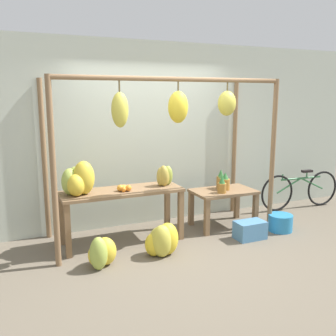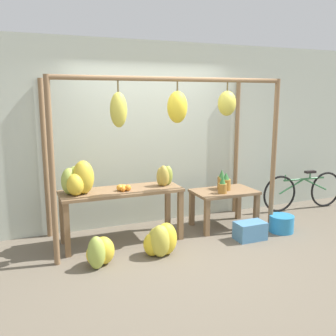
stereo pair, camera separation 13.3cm
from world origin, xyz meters
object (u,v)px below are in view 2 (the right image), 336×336
(banana_pile_ground_right, at_px, (160,241))
(blue_bucket, at_px, (281,224))
(fruit_crate_white, at_px, (250,231))
(papaya_pile, at_px, (164,176))
(parked_bicycle, at_px, (303,191))
(banana_pile_ground_left, at_px, (99,252))
(orange_pile, at_px, (123,188))
(pineapple_cluster, at_px, (223,183))
(banana_pile_on_table, at_px, (77,180))

(banana_pile_ground_right, relative_size, blue_bucket, 1.33)
(fruit_crate_white, xyz_separation_m, papaya_pile, (-1.06, 0.61, 0.75))
(parked_bicycle, bearing_deg, papaya_pile, -174.88)
(banana_pile_ground_left, xyz_separation_m, papaya_pile, (1.08, 0.65, 0.70))
(orange_pile, height_order, blue_bucket, orange_pile)
(fruit_crate_white, bearing_deg, banana_pile_ground_right, -178.86)
(banana_pile_ground_right, bearing_deg, blue_bucket, 3.25)
(orange_pile, bearing_deg, banana_pile_ground_right, -62.10)
(pineapple_cluster, bearing_deg, banana_pile_ground_left, -162.10)
(banana_pile_on_table, relative_size, parked_bicycle, 0.30)
(banana_pile_ground_right, distance_m, papaya_pile, 0.98)
(pineapple_cluster, relative_size, fruit_crate_white, 0.92)
(banana_pile_ground_left, relative_size, blue_bucket, 1.11)
(banana_pile_ground_left, relative_size, banana_pile_ground_right, 0.83)
(banana_pile_on_table, height_order, parked_bicycle, banana_pile_on_table)
(banana_pile_ground_right, bearing_deg, banana_pile_ground_left, -179.46)
(banana_pile_ground_left, relative_size, fruit_crate_white, 0.95)
(fruit_crate_white, bearing_deg, pineapple_cluster, 97.37)
(orange_pile, height_order, papaya_pile, papaya_pile)
(pineapple_cluster, bearing_deg, fruit_crate_white, -82.63)
(papaya_pile, bearing_deg, banana_pile_ground_right, -115.53)
(banana_pile_on_table, relative_size, orange_pile, 2.60)
(banana_pile_on_table, relative_size, fruit_crate_white, 1.15)
(orange_pile, xyz_separation_m, parked_bicycle, (3.36, 0.30, -0.44))
(banana_pile_ground_left, height_order, banana_pile_ground_right, banana_pile_ground_right)
(banana_pile_ground_right, height_order, papaya_pile, papaya_pile)
(papaya_pile, bearing_deg, banana_pile_on_table, 179.77)
(banana_pile_on_table, height_order, orange_pile, banana_pile_on_table)
(blue_bucket, xyz_separation_m, papaya_pile, (-1.66, 0.53, 0.75))
(banana_pile_on_table, relative_size, banana_pile_ground_left, 1.22)
(banana_pile_ground_left, xyz_separation_m, banana_pile_ground_right, (0.78, 0.01, 0.02))
(banana_pile_on_table, bearing_deg, parked_bicycle, 3.49)
(orange_pile, distance_m, parked_bicycle, 3.40)
(banana_pile_ground_left, distance_m, banana_pile_ground_right, 0.78)
(pineapple_cluster, distance_m, parked_bicycle, 1.82)
(parked_bicycle, bearing_deg, pineapple_cluster, -172.64)
(papaya_pile, bearing_deg, orange_pile, -174.72)
(banana_pile_on_table, bearing_deg, banana_pile_ground_right, -35.58)
(papaya_pile, bearing_deg, pineapple_cluster, 1.01)
(pineapple_cluster, height_order, fruit_crate_white, pineapple_cluster)
(orange_pile, height_order, fruit_crate_white, orange_pile)
(parked_bicycle, bearing_deg, orange_pile, -174.85)
(pineapple_cluster, bearing_deg, blue_bucket, -38.29)
(banana_pile_on_table, relative_size, pineapple_cluster, 1.25)
(papaya_pile, bearing_deg, fruit_crate_white, -30.12)
(blue_bucket, xyz_separation_m, parked_bicycle, (1.08, 0.77, 0.21))
(blue_bucket, height_order, papaya_pile, papaya_pile)
(banana_pile_on_table, height_order, pineapple_cluster, banana_pile_on_table)
(orange_pile, bearing_deg, banana_pile_ground_left, -128.41)
(orange_pile, relative_size, pineapple_cluster, 0.48)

